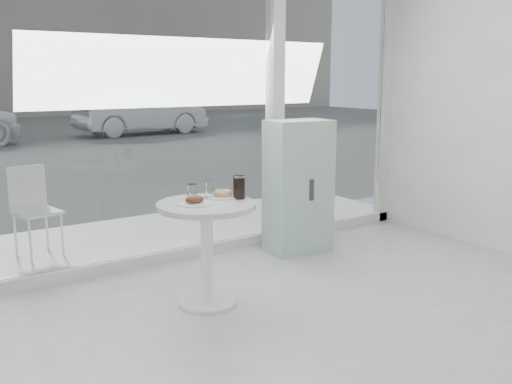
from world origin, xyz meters
TOP-DOWN VIEW (x-y plane):
  - storefront at (0.07, 3.00)m, footprint 5.00×0.14m
  - main_table at (-0.50, 1.90)m, footprint 0.72×0.72m
  - patio_deck at (0.00, 3.80)m, footprint 5.60×1.60m
  - mint_cabinet at (0.88, 2.59)m, footprint 0.62×0.45m
  - patio_chair at (-1.30, 3.72)m, footprint 0.42×0.42m
  - car_silver at (4.22, 14.36)m, footprint 3.93×1.57m
  - plate_fritter at (-0.59, 1.89)m, footprint 0.23×0.23m
  - plate_donut at (-0.30, 2.00)m, footprint 0.24×0.24m
  - water_tumbler_a at (-0.55, 2.02)m, footprint 0.08×0.08m
  - water_tumbler_b at (-0.38, 2.05)m, footprint 0.08×0.08m
  - cola_glass at (-0.22, 1.89)m, footprint 0.09×0.09m

SIDE VIEW (x-z plane):
  - patio_deck at x=0.00m, z-range 0.00..0.05m
  - patio_chair at x=-1.30m, z-range 0.11..0.92m
  - main_table at x=-0.50m, z-range 0.17..0.94m
  - mint_cabinet at x=0.88m, z-range 0.00..1.27m
  - car_silver at x=4.22m, z-range 0.00..1.27m
  - plate_donut at x=-0.30m, z-range 0.76..0.82m
  - plate_fritter at x=-0.59m, z-range 0.76..0.83m
  - water_tumbler_a at x=-0.55m, z-range 0.76..0.89m
  - water_tumbler_b at x=-0.38m, z-range 0.76..0.89m
  - cola_glass at x=-0.22m, z-range 0.77..0.94m
  - storefront at x=0.07m, z-range 0.21..3.21m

